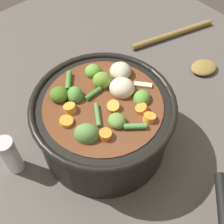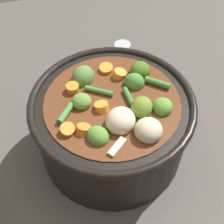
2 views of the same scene
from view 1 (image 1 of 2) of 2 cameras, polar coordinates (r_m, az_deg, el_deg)
The scene contains 4 objects.
ground_plane at distance 0.61m, azimuth -1.49°, elevation -5.58°, with size 1.10×1.10×0.00m, color #514C47.
cooking_pot at distance 0.56m, azimuth -1.63°, elevation -1.90°, with size 0.26×0.26×0.15m.
wooden_spoon at distance 0.81m, azimuth 14.55°, elevation 11.62°, with size 0.21×0.25×0.02m.
salt_shaker at distance 0.58m, azimuth -19.24°, elevation -7.98°, with size 0.03×0.03×0.09m.
Camera 1 is at (-0.25, 0.20, 0.53)m, focal length 46.81 mm.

